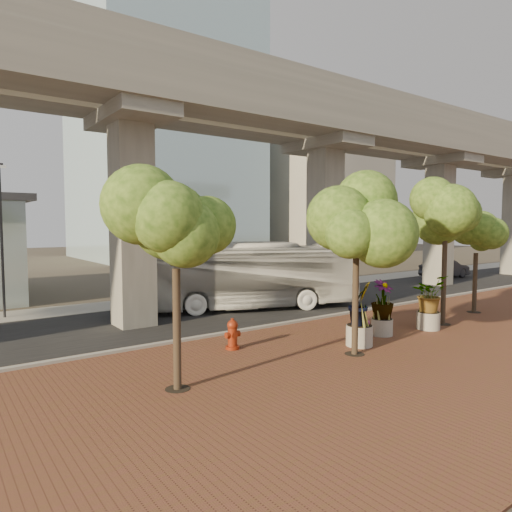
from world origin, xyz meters
TOP-DOWN VIEW (x-y plane):
  - ground at (0.00, 0.00)m, footprint 160.00×160.00m
  - brick_plaza at (0.00, -8.00)m, footprint 70.00×13.00m
  - asphalt_road at (0.00, 2.00)m, footprint 90.00×8.00m
  - curb_strip at (0.00, -2.00)m, footprint 70.00×0.25m
  - far_sidewalk at (0.00, 7.50)m, footprint 90.00×3.00m
  - transit_viaduct at (0.00, 2.00)m, footprint 72.00×5.60m
  - midrise_block at (38.00, 36.00)m, footprint 18.00×16.00m
  - transit_bus at (0.09, 2.53)m, footprint 13.09×7.56m
  - parked_car at (22.30, 4.05)m, footprint 4.93×1.91m
  - fire_hydrant at (-4.60, -4.05)m, footprint 0.57×0.51m
  - planter_front at (4.00, -6.42)m, footprint 2.14×2.14m
  - planter_right at (1.50, -5.92)m, footprint 2.13×2.13m
  - planter_left at (-0.50, -6.47)m, footprint 2.20×2.20m
  - street_tree_far_west at (-8.05, -6.57)m, footprint 3.47×3.47m
  - street_tree_near_west at (-1.50, -7.14)m, footprint 3.76×3.76m
  - street_tree_near_east at (5.42, -6.22)m, footprint 3.94×3.94m
  - street_tree_far_east at (9.34, -5.56)m, footprint 3.02×3.02m
  - streetlamp_west at (-10.54, 7.19)m, footprint 0.37×1.07m
  - streetlamp_east at (9.08, 6.70)m, footprint 0.44×1.30m

SIDE VIEW (x-z plane):
  - ground at x=0.00m, z-range 0.00..0.00m
  - asphalt_road at x=0.00m, z-range 0.00..0.04m
  - brick_plaza at x=0.00m, z-range 0.00..0.06m
  - far_sidewalk at x=0.00m, z-range 0.00..0.06m
  - curb_strip at x=0.00m, z-range 0.00..0.16m
  - fire_hydrant at x=-4.60m, z-range 0.04..1.17m
  - parked_car at x=22.30m, z-range 0.00..1.60m
  - planter_right at x=1.50m, z-range 0.30..2.58m
  - planter_front at x=4.00m, z-range 0.31..2.67m
  - planter_left at x=-0.50m, z-range 0.32..2.74m
  - transit_bus at x=0.09m, z-range 0.00..3.59m
  - street_tree_far_east at x=9.34m, z-range 1.33..6.66m
  - streetlamp_west at x=-10.54m, z-range 0.62..8.02m
  - street_tree_far_west at x=-8.05m, z-range 1.43..7.38m
  - street_tree_near_west at x=-1.50m, z-range 1.49..7.82m
  - streetlamp_east at x=9.08m, z-range 0.75..9.70m
  - street_tree_near_east at x=5.42m, z-range 1.74..8.75m
  - transit_viaduct at x=0.00m, z-range 1.09..13.49m
  - midrise_block at x=38.00m, z-range 0.00..24.00m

